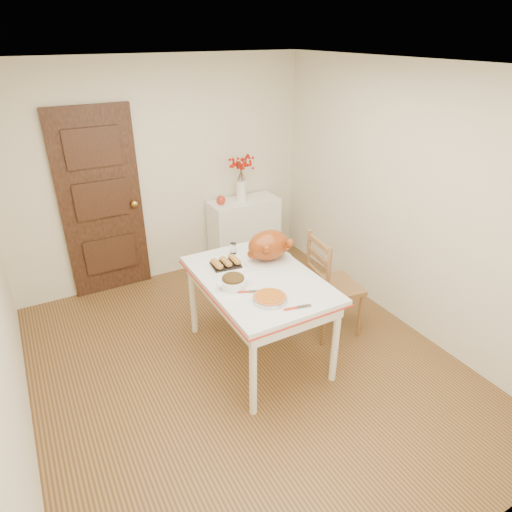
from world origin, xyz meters
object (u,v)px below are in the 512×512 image
pumpkin_pie (270,297)px  kitchen_table (259,317)px  turkey_platter (269,247)px  chair_oak (334,284)px  sideboard (244,232)px

pumpkin_pie → kitchen_table: bearing=73.8°
turkey_platter → kitchen_table: bearing=-134.6°
chair_oak → turkey_platter: size_ratio=2.28×
sideboard → kitchen_table: 1.84m
kitchen_table → turkey_platter: (0.22, 0.21, 0.56)m
sideboard → kitchen_table: size_ratio=0.62×
sideboard → kitchen_table: bearing=-113.7°
kitchen_table → turkey_platter: turkey_platter is taller
kitchen_table → chair_oak: size_ratio=1.32×
chair_oak → pumpkin_pie: bearing=118.7°
kitchen_table → chair_oak: chair_oak is taller
kitchen_table → sideboard: bearing=66.3°
sideboard → turkey_platter: bearing=-109.4°
kitchen_table → pumpkin_pie: (-0.11, -0.36, 0.44)m
sideboard → turkey_platter: size_ratio=1.87×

